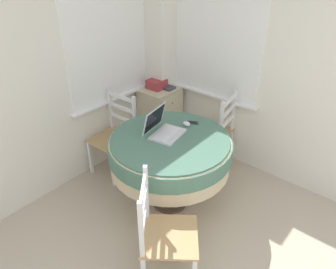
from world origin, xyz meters
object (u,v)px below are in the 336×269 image
round_dining_table (170,152)px  dining_chair_near_right_window (215,132)px  laptop (163,129)px  cell_phone (193,123)px  dining_chair_camera_near (163,234)px  computer_mouse (187,124)px  dining_chair_near_back_window (115,136)px  storage_box (157,84)px  book_on_cabinet (167,87)px  corner_cabinet (160,115)px

round_dining_table → dining_chair_near_right_window: 0.86m
laptop → cell_phone: bearing=-14.7°
dining_chair_camera_near → computer_mouse: bearing=28.6°
dining_chair_near_back_window → storage_box: (0.77, 0.05, 0.38)m
dining_chair_near_right_window → book_on_cabinet: bearing=86.6°
cell_phone → dining_chair_camera_near: (-1.05, -0.51, -0.33)m
corner_cabinet → storage_box: storage_box is taller
laptop → storage_box: (0.79, 0.78, -0.00)m
computer_mouse → storage_box: bearing=58.6°
storage_box → dining_chair_near_right_window: bearing=-88.1°
laptop → storage_box: size_ratio=1.88×
round_dining_table → book_on_cabinet: bearing=41.6°
dining_chair_near_right_window → corner_cabinet: (0.00, 0.83, -0.06)m
round_dining_table → cell_phone: size_ratio=9.49×
computer_mouse → laptop: bearing=163.7°
laptop → storage_box: 1.11m
dining_chair_near_back_window → cell_phone: bearing=-68.4°
laptop → dining_chair_camera_near: laptop is taller
book_on_cabinet → computer_mouse: bearing=-128.2°
book_on_cabinet → corner_cabinet: bearing=121.6°
dining_chair_camera_near → corner_cabinet: dining_chair_camera_near is taller
laptop → corner_cabinet: laptop is taller
cell_phone → dining_chair_near_back_window: bearing=111.6°
laptop → dining_chair_near_back_window: size_ratio=0.40×
book_on_cabinet → laptop: bearing=-141.7°
corner_cabinet → book_on_cabinet: size_ratio=4.16×
cell_phone → storage_box: (0.44, 0.87, 0.04)m
dining_chair_near_back_window → storage_box: dining_chair_near_back_window is taller
dining_chair_near_back_window → corner_cabinet: dining_chair_near_back_window is taller
cell_phone → dining_chair_near_back_window: 0.95m
cell_phone → dining_chair_camera_near: dining_chair_camera_near is taller
dining_chair_near_right_window → laptop: bearing=175.0°
computer_mouse → dining_chair_near_back_window: 0.92m
corner_cabinet → dining_chair_camera_near: bearing=-138.2°
round_dining_table → corner_cabinet: bearing=45.6°
book_on_cabinet → dining_chair_near_right_window: bearing=-93.4°
dining_chair_near_back_window → dining_chair_near_right_window: size_ratio=1.00×
dining_chair_near_back_window → dining_chair_camera_near: same height
cell_phone → storage_box: bearing=63.2°
computer_mouse → dining_chair_camera_near: 1.15m
laptop → computer_mouse: size_ratio=4.45×
dining_chair_camera_near → storage_box: bearing=42.9°
round_dining_table → dining_chair_near_back_window: dining_chair_near_back_window is taller
dining_chair_near_back_window → book_on_cabinet: (0.84, -0.05, 0.34)m
corner_cabinet → book_on_cabinet: book_on_cabinet is taller
corner_cabinet → dining_chair_near_back_window: bearing=-178.6°
dining_chair_near_right_window → book_on_cabinet: 0.83m
cell_phone → book_on_cabinet: 0.93m
dining_chair_near_right_window → dining_chair_camera_near: bearing=-160.7°
laptop → dining_chair_near_right_window: (0.82, -0.07, -0.38)m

